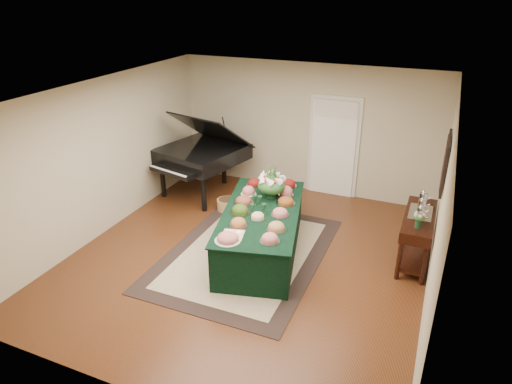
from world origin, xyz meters
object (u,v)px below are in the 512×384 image
at_px(buffet_table, 261,231).
at_px(grand_piano, 202,154).
at_px(mahogany_sideboard, 418,226).
at_px(floral_centerpiece, 271,182).

distance_m(buffet_table, grand_piano, 2.68).
height_order(grand_piano, mahogany_sideboard, grand_piano).
bearing_deg(floral_centerpiece, buffet_table, -85.79).
relative_size(buffet_table, floral_centerpiece, 5.72).
distance_m(floral_centerpiece, mahogany_sideboard, 2.44).
bearing_deg(grand_piano, buffet_table, -39.83).
relative_size(floral_centerpiece, grand_piano, 0.24).
height_order(buffet_table, mahogany_sideboard, mahogany_sideboard).
xyz_separation_m(buffet_table, mahogany_sideboard, (2.37, 0.67, 0.27)).
relative_size(floral_centerpiece, mahogany_sideboard, 0.35).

